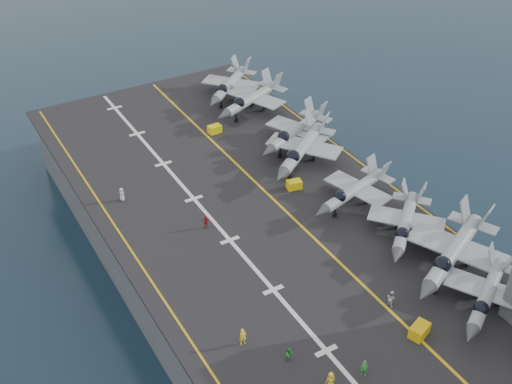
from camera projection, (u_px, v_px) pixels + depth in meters
ground at (271, 286)px, 85.81m from camera, size 500.00×500.00×0.00m
hull at (272, 258)px, 82.95m from camera, size 36.00×90.00×10.00m
flight_deck at (272, 226)px, 79.98m from camera, size 38.00×92.00×0.40m
foul_line at (292, 217)px, 81.10m from camera, size 0.35×90.00×0.02m
landing_centerline at (230, 240)px, 77.37m from camera, size 0.50×90.00×0.02m
deck_edge_port at (145, 271)px, 72.81m from camera, size 0.25×90.00×0.02m
deck_edge_stbd at (388, 183)px, 87.52m from camera, size 0.25×90.00×0.02m
fighter_jet_1 at (488, 293)px, 66.60m from camera, size 16.08×14.36×4.66m
fighter_jet_2 at (454, 250)px, 71.45m from camera, size 19.63×16.89×5.75m
fighter_jet_3 at (406, 221)px, 76.56m from camera, size 16.35×15.81×4.76m
fighter_jet_4 at (354, 189)px, 82.14m from camera, size 15.37×12.15×4.69m
fighter_jet_5 at (302, 147)px, 90.01m from camera, size 19.06×17.79×5.51m
fighter_jet_6 at (296, 130)px, 94.37m from camera, size 17.64×15.11×5.17m
fighter_jet_7 at (252, 98)px, 103.05m from camera, size 17.66×14.93×5.20m
fighter_jet_8 at (230, 83)px, 107.55m from camera, size 17.55×16.94×5.10m
tow_cart_a at (419, 330)px, 64.55m from camera, size 2.54×2.08×1.31m
tow_cart_b at (294, 185)px, 86.19m from camera, size 2.19×1.67×1.17m
tow_cart_c at (215, 129)px, 98.68m from camera, size 2.06×1.39×1.20m
crew_0 at (331, 380)px, 59.02m from camera, size 1.34×1.02×2.02m
crew_1 at (243, 337)px, 63.40m from camera, size 1.23×0.85×2.00m
crew_2 at (289, 354)px, 61.81m from camera, size 1.07×0.82×1.62m
crew_4 at (206, 222)px, 78.92m from camera, size 1.31×1.27×1.83m
crew_5 at (122, 194)px, 83.72m from camera, size 0.98×1.25×1.86m
crew_6 at (364, 368)px, 60.27m from camera, size 1.28×1.35×1.87m
crew_7 at (391, 298)px, 67.88m from camera, size 0.85×1.22×1.96m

